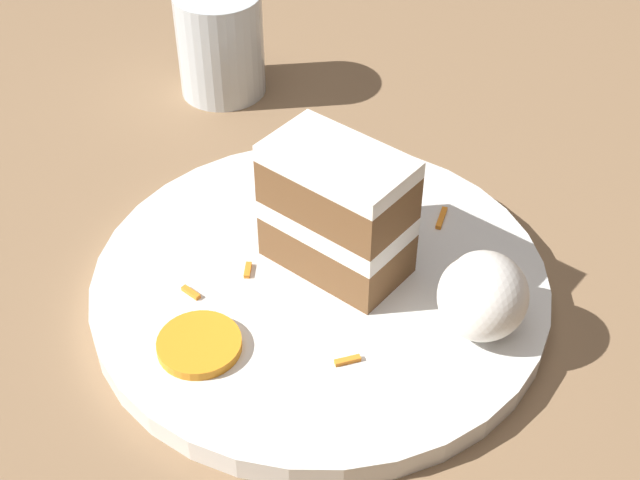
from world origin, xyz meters
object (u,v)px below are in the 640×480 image
object	(u,v)px
plate	(320,284)
drinking_glass	(221,50)
cake_slice	(337,208)
cream_dollop	(483,296)
orange_garnish	(199,345)

from	to	relation	value
plate	drinking_glass	size ratio (longest dim) A/B	3.31
cake_slice	cream_dollop	distance (m)	0.11
plate	cream_dollop	size ratio (longest dim) A/B	4.92
cream_dollop	drinking_glass	distance (m)	0.36
plate	drinking_glass	world-z (taller)	drinking_glass
orange_garnish	drinking_glass	world-z (taller)	drinking_glass
cake_slice	drinking_glass	world-z (taller)	cake_slice
drinking_glass	orange_garnish	bearing A→B (deg)	-160.17
cake_slice	plate	bearing A→B (deg)	4.59
plate	cake_slice	world-z (taller)	cake_slice
cake_slice	drinking_glass	distance (m)	0.27
plate	cake_slice	distance (m)	0.06
cake_slice	cream_dollop	world-z (taller)	cake_slice
drinking_glass	plate	bearing A→B (deg)	-143.95
cake_slice	orange_garnish	xyz separation A→B (m)	(-0.10, 0.06, -0.04)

